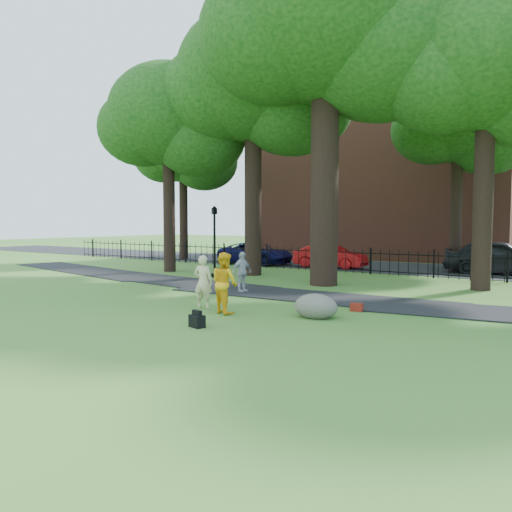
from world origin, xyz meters
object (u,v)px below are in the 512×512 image
Objects in this scene: woman at (203,282)px; red_sedan at (330,256)px; lamppost at (215,242)px; man at (225,283)px; boulder at (316,304)px; big_tree at (330,26)px.

woman reaches higher than red_sedan.
woman is 8.31m from lamppost.
red_sedan is (-3.47, 13.81, -0.20)m from man.
boulder is at bearing 174.54° from woman.
woman is at bearing -29.79° from lamppost.
red_sedan is at bearing 93.69° from lamppost.
red_sedan is (2.49, 6.93, -0.96)m from lamppost.
man is 2.60m from boulder.
boulder is 0.37× the size of lamppost.
woman is 0.92× the size of man.
lamppost is (-8.35, 6.00, 1.26)m from boulder.
woman is 1.32× the size of boulder.
man is 1.43× the size of boulder.
red_sedan is at bearing -55.47° from man.
boulder is at bearing -66.39° from big_tree.
lamppost is (-5.96, 6.88, 0.75)m from man.
woman is 0.48× the size of lamppost.
big_tree is at bearing -111.08° from woman.
man is at bearing -87.08° from big_tree.
boulder is (2.76, -6.32, -9.79)m from big_tree.
boulder is 14.20m from red_sedan.
lamppost is at bearing 144.29° from boulder.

